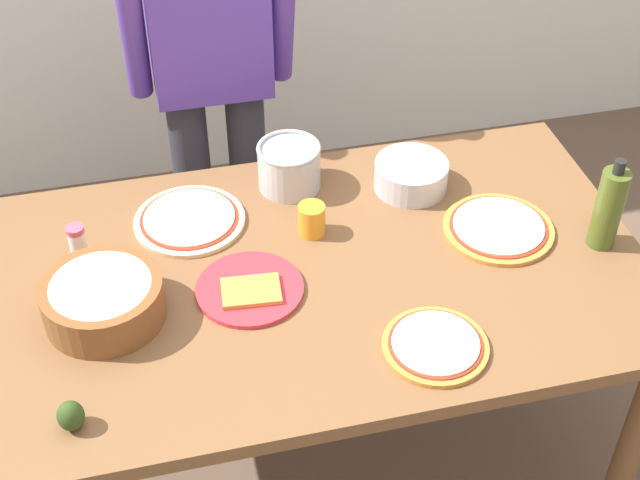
{
  "coord_description": "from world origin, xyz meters",
  "views": [
    {
      "loc": [
        -0.39,
        -1.58,
        2.25
      ],
      "look_at": [
        0.0,
        0.05,
        0.81
      ],
      "focal_mm": 50.35,
      "sensor_mm": 36.0,
      "label": 1
    }
  ],
  "objects_px": {
    "person_cook": "(211,62)",
    "cup_orange": "(312,220)",
    "mixing_bowl_steel": "(411,175)",
    "pizza_raw_on_board": "(189,220)",
    "steel_pot": "(289,166)",
    "olive_oil_bottle": "(609,208)",
    "avocado": "(71,416)",
    "dining_table": "(325,295)",
    "pizza_second_cooked": "(435,345)",
    "salt_shaker": "(78,244)",
    "plate_with_slice": "(250,289)",
    "popcorn_bowl": "(103,297)",
    "pizza_cooked_on_tray": "(498,228)"
  },
  "relations": [
    {
      "from": "plate_with_slice",
      "to": "popcorn_bowl",
      "type": "distance_m",
      "value": 0.34
    },
    {
      "from": "person_cook",
      "to": "avocado",
      "type": "distance_m",
      "value": 1.2
    },
    {
      "from": "popcorn_bowl",
      "to": "dining_table",
      "type": "bearing_deg",
      "value": 4.41
    },
    {
      "from": "avocado",
      "to": "steel_pot",
      "type": "bearing_deg",
      "value": 49.23
    },
    {
      "from": "steel_pot",
      "to": "dining_table",
      "type": "bearing_deg",
      "value": -87.76
    },
    {
      "from": "popcorn_bowl",
      "to": "cup_orange",
      "type": "height_order",
      "value": "popcorn_bowl"
    },
    {
      "from": "person_cook",
      "to": "salt_shaker",
      "type": "bearing_deg",
      "value": -125.85
    },
    {
      "from": "cup_orange",
      "to": "avocado",
      "type": "height_order",
      "value": "cup_orange"
    },
    {
      "from": "steel_pot",
      "to": "cup_orange",
      "type": "relative_size",
      "value": 2.04
    },
    {
      "from": "mixing_bowl_steel",
      "to": "avocado",
      "type": "relative_size",
      "value": 2.86
    },
    {
      "from": "pizza_second_cooked",
      "to": "avocado",
      "type": "height_order",
      "value": "avocado"
    },
    {
      "from": "person_cook",
      "to": "mixing_bowl_steel",
      "type": "distance_m",
      "value": 0.69
    },
    {
      "from": "cup_orange",
      "to": "olive_oil_bottle",
      "type": "bearing_deg",
      "value": -16.72
    },
    {
      "from": "dining_table",
      "to": "pizza_raw_on_board",
      "type": "relative_size",
      "value": 5.5
    },
    {
      "from": "steel_pot",
      "to": "salt_shaker",
      "type": "bearing_deg",
      "value": -162.44
    },
    {
      "from": "popcorn_bowl",
      "to": "pizza_cooked_on_tray",
      "type": "bearing_deg",
      "value": 4.35
    },
    {
      "from": "plate_with_slice",
      "to": "olive_oil_bottle",
      "type": "distance_m",
      "value": 0.9
    },
    {
      "from": "pizza_raw_on_board",
      "to": "cup_orange",
      "type": "xyz_separation_m",
      "value": [
        0.3,
        -0.11,
        0.03
      ]
    },
    {
      "from": "person_cook",
      "to": "popcorn_bowl",
      "type": "height_order",
      "value": "person_cook"
    },
    {
      "from": "cup_orange",
      "to": "salt_shaker",
      "type": "relative_size",
      "value": 0.8
    },
    {
      "from": "pizza_raw_on_board",
      "to": "pizza_cooked_on_tray",
      "type": "xyz_separation_m",
      "value": [
        0.77,
        -0.22,
        -0.0
      ]
    },
    {
      "from": "popcorn_bowl",
      "to": "avocado",
      "type": "distance_m",
      "value": 0.32
    },
    {
      "from": "dining_table",
      "to": "salt_shaker",
      "type": "relative_size",
      "value": 15.09
    },
    {
      "from": "salt_shaker",
      "to": "person_cook",
      "type": "bearing_deg",
      "value": 54.15
    },
    {
      "from": "cup_orange",
      "to": "mixing_bowl_steel",
      "type": "bearing_deg",
      "value": 22.21
    },
    {
      "from": "pizza_raw_on_board",
      "to": "steel_pot",
      "type": "xyz_separation_m",
      "value": [
        0.29,
        0.1,
        0.06
      ]
    },
    {
      "from": "avocado",
      "to": "dining_table",
      "type": "bearing_deg",
      "value": 29.45
    },
    {
      "from": "mixing_bowl_steel",
      "to": "cup_orange",
      "type": "distance_m",
      "value": 0.33
    },
    {
      "from": "dining_table",
      "to": "pizza_cooked_on_tray",
      "type": "distance_m",
      "value": 0.48
    },
    {
      "from": "pizza_second_cooked",
      "to": "steel_pot",
      "type": "distance_m",
      "value": 0.7
    },
    {
      "from": "dining_table",
      "to": "olive_oil_bottle",
      "type": "height_order",
      "value": "olive_oil_bottle"
    },
    {
      "from": "cup_orange",
      "to": "plate_with_slice",
      "type": "bearing_deg",
      "value": -136.91
    },
    {
      "from": "person_cook",
      "to": "cup_orange",
      "type": "distance_m",
      "value": 0.65
    },
    {
      "from": "cup_orange",
      "to": "avocado",
      "type": "xyz_separation_m",
      "value": [
        -0.62,
        -0.49,
        -0.01
      ]
    },
    {
      "from": "person_cook",
      "to": "salt_shaker",
      "type": "xyz_separation_m",
      "value": [
        -0.42,
        -0.59,
        -0.13
      ]
    },
    {
      "from": "pizza_second_cooked",
      "to": "cup_orange",
      "type": "relative_size",
      "value": 2.83
    },
    {
      "from": "plate_with_slice",
      "to": "olive_oil_bottle",
      "type": "bearing_deg",
      "value": -1.94
    },
    {
      "from": "dining_table",
      "to": "pizza_second_cooked",
      "type": "height_order",
      "value": "pizza_second_cooked"
    },
    {
      "from": "pizza_raw_on_board",
      "to": "pizza_cooked_on_tray",
      "type": "bearing_deg",
      "value": -15.91
    },
    {
      "from": "pizza_raw_on_board",
      "to": "salt_shaker",
      "type": "height_order",
      "value": "salt_shaker"
    },
    {
      "from": "pizza_cooked_on_tray",
      "to": "plate_with_slice",
      "type": "distance_m",
      "value": 0.67
    },
    {
      "from": "pizza_raw_on_board",
      "to": "avocado",
      "type": "relative_size",
      "value": 4.15
    },
    {
      "from": "person_cook",
      "to": "mixing_bowl_steel",
      "type": "height_order",
      "value": "person_cook"
    },
    {
      "from": "salt_shaker",
      "to": "pizza_raw_on_board",
      "type": "bearing_deg",
      "value": 16.67
    },
    {
      "from": "mixing_bowl_steel",
      "to": "popcorn_bowl",
      "type": "bearing_deg",
      "value": -159.86
    },
    {
      "from": "person_cook",
      "to": "steel_pot",
      "type": "distance_m",
      "value": 0.45
    },
    {
      "from": "mixing_bowl_steel",
      "to": "person_cook",
      "type": "bearing_deg",
      "value": 133.49
    },
    {
      "from": "cup_orange",
      "to": "salt_shaker",
      "type": "distance_m",
      "value": 0.58
    },
    {
      "from": "dining_table",
      "to": "olive_oil_bottle",
      "type": "relative_size",
      "value": 6.25
    },
    {
      "from": "person_cook",
      "to": "pizza_raw_on_board",
      "type": "distance_m",
      "value": 0.55
    }
  ]
}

